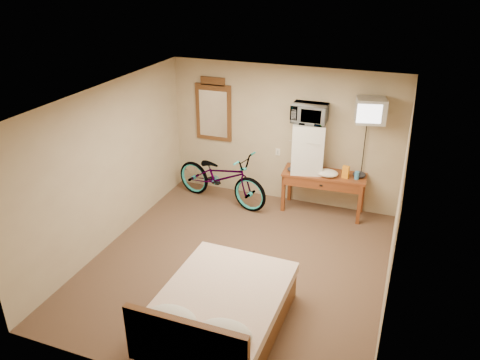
{
  "coord_description": "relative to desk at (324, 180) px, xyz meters",
  "views": [
    {
      "loc": [
        2.04,
        -5.39,
        4.08
      ],
      "look_at": [
        -0.19,
        0.61,
        1.08
      ],
      "focal_mm": 35.0,
      "sensor_mm": 36.0,
      "label": 1
    }
  ],
  "objects": [
    {
      "name": "room",
      "position": [
        -0.84,
        -2.0,
        0.61
      ],
      "size": [
        4.6,
        4.64,
        2.5
      ],
      "color": "#4D3626",
      "rests_on": "ground"
    },
    {
      "name": "desk",
      "position": [
        0.0,
        0.0,
        0.0
      ],
      "size": [
        1.46,
        0.63,
        0.75
      ],
      "color": "maroon",
      "rests_on": "floor"
    },
    {
      "name": "mini_fridge",
      "position": [
        -0.33,
        0.04,
        0.55
      ],
      "size": [
        0.64,
        0.63,
        0.88
      ],
      "color": "silver",
      "rests_on": "desk"
    },
    {
      "name": "microwave",
      "position": [
        -0.33,
        0.04,
        1.15
      ],
      "size": [
        0.58,
        0.4,
        0.32
      ],
      "primitive_type": "imported",
      "rotation": [
        0.0,
        0.0,
        0.01
      ],
      "color": "silver",
      "rests_on": "mini_fridge"
    },
    {
      "name": "snack_bag",
      "position": [
        0.36,
        -0.04,
        0.22
      ],
      "size": [
        0.12,
        0.08,
        0.22
      ],
      "primitive_type": "cube",
      "rotation": [
        0.0,
        0.0,
        -0.18
      ],
      "color": "orange",
      "rests_on": "desk"
    },
    {
      "name": "blue_cup",
      "position": [
        0.55,
        -0.02,
        0.18
      ],
      "size": [
        0.08,
        0.08,
        0.14
      ],
      "primitive_type": "cylinder",
      "color": "#3989C3",
      "rests_on": "desk"
    },
    {
      "name": "cloth_cream",
      "position": [
        0.07,
        -0.07,
        0.17
      ],
      "size": [
        0.37,
        0.28,
        0.11
      ],
      "primitive_type": "ellipsoid",
      "color": "beige",
      "rests_on": "desk"
    },
    {
      "name": "cloth_dark_a",
      "position": [
        -0.51,
        -0.1,
        0.16
      ],
      "size": [
        0.24,
        0.18,
        0.09
      ],
      "primitive_type": "ellipsoid",
      "color": "black",
      "rests_on": "desk"
    },
    {
      "name": "cloth_dark_b",
      "position": [
        0.58,
        0.07,
        0.16
      ],
      "size": [
        0.23,
        0.18,
        0.1
      ],
      "primitive_type": "ellipsoid",
      "color": "black",
      "rests_on": "desk"
    },
    {
      "name": "crt_television",
      "position": [
        0.64,
        0.02,
        1.31
      ],
      "size": [
        0.53,
        0.61,
        0.4
      ],
      "color": "black",
      "rests_on": "room"
    },
    {
      "name": "wall_mirror",
      "position": [
        -2.18,
        0.27,
        0.94
      ],
      "size": [
        0.7,
        0.04,
        1.19
      ],
      "color": "brown",
      "rests_on": "room"
    },
    {
      "name": "bicycle",
      "position": [
        -1.83,
        -0.23,
        -0.13
      ],
      "size": [
        2.02,
        1.09,
        1.01
      ],
      "primitive_type": "imported",
      "rotation": [
        0.0,
        0.0,
        1.34
      ],
      "color": "black",
      "rests_on": "floor"
    },
    {
      "name": "bed",
      "position": [
        -0.55,
        -3.38,
        -0.34
      ],
      "size": [
        1.43,
        1.94,
        0.9
      ],
      "color": "brown",
      "rests_on": "floor"
    }
  ]
}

